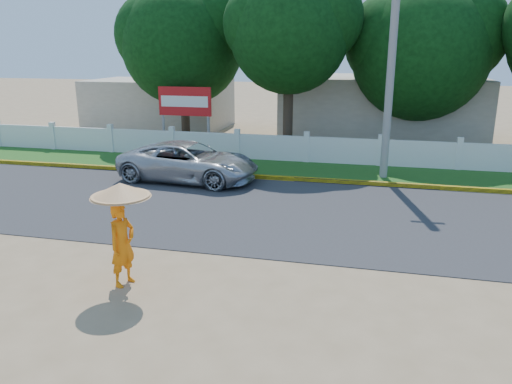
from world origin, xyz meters
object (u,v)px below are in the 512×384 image
Objects in this scene: vehicle at (189,162)px; monk_with_parasol at (121,219)px; utility_pole at (391,68)px; billboard at (185,105)px.

vehicle is 2.34× the size of monk_with_parasol.
utility_pole reaches higher than billboard.
billboard is (-8.90, 2.97, -1.82)m from utility_pole.
billboard reaches higher than monk_with_parasol.
utility_pole is 1.58× the size of vehicle.
billboard reaches higher than vehicle.
monk_with_parasol is (1.66, -8.08, 0.70)m from vehicle.
utility_pole is 7.88m from vehicle.
utility_pole reaches higher than monk_with_parasol.
utility_pole is 9.56m from billboard.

